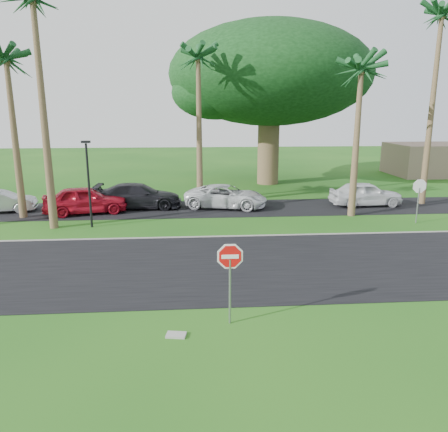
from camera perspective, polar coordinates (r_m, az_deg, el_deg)
ground at (r=16.12m, az=-1.99°, el=-8.92°), size 120.00×120.00×0.00m
road at (r=17.98m, az=-2.26°, el=-6.44°), size 120.00×8.00×0.02m
parking_strip at (r=28.06m, az=-3.07°, el=0.96°), size 120.00×5.00×0.02m
curb at (r=21.82m, az=-2.66°, el=-2.73°), size 120.00×0.12×0.06m
stop_sign_near at (r=12.71m, az=0.79°, el=-6.68°), size 1.05×0.07×2.62m
stop_sign_far at (r=26.47m, az=24.12°, el=2.89°), size 1.05×0.07×2.62m
palm_left_mid at (r=27.81m, az=-26.55°, el=17.46°), size 5.00×5.00×10.00m
palm_left_near at (r=25.00m, az=-23.68°, el=23.96°), size 5.00×5.00×12.50m
palm_center at (r=29.02m, az=-3.39°, el=19.56°), size 5.00×5.00×10.50m
palm_right_near at (r=26.72m, az=17.49°, el=17.39°), size 5.00×5.00×9.50m
palm_right_far at (r=32.37m, az=26.54°, el=21.95°), size 5.00×5.00×13.00m
canopy_tree at (r=37.55m, az=6.04°, el=17.85°), size 16.50×16.50×13.12m
streetlight_right at (r=24.25m, az=-17.29°, el=4.68°), size 0.45×0.25×4.64m
building_far at (r=47.92m, az=26.72°, el=6.65°), size 10.00×6.00×3.00m
car_silver at (r=30.25m, az=-27.11°, el=1.67°), size 4.26×2.02×1.35m
car_red at (r=27.90m, az=-17.63°, el=2.00°), size 5.27×3.05×1.69m
car_dark at (r=28.59m, az=-11.08°, el=2.55°), size 5.48×2.29×1.58m
car_minivan at (r=28.21m, az=0.28°, el=2.55°), size 5.71×3.66×1.47m
car_pickup at (r=30.26m, az=18.01°, el=2.75°), size 4.75×2.09×1.59m
utility_slab at (r=12.81m, az=-6.28°, el=-15.19°), size 0.60×0.44×0.06m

